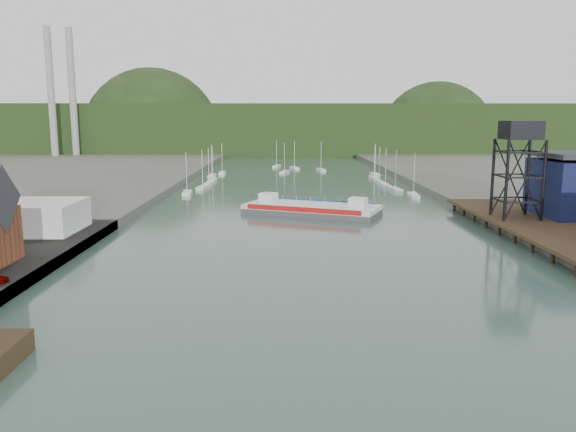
{
  "coord_description": "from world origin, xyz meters",
  "views": [
    {
      "loc": [
        -4.0,
        -34.1,
        18.39
      ],
      "look_at": [
        -3.12,
        49.19,
        4.0
      ],
      "focal_mm": 35.0,
      "sensor_mm": 36.0,
      "label": 1
    }
  ],
  "objects": [
    {
      "name": "smokestacks",
      "position": [
        -106.0,
        232.5,
        30.0
      ],
      "size": [
        11.2,
        8.2,
        60.0
      ],
      "color": "#969691",
      "rests_on": "ground"
    },
    {
      "name": "marina_sailboats",
      "position": [
        0.08,
        138.46,
        0.35
      ],
      "size": [
        57.71,
        92.65,
        0.9
      ],
      "color": "silver",
      "rests_on": "ground"
    },
    {
      "name": "lift_tower",
      "position": [
        35.0,
        58.0,
        15.65
      ],
      "size": [
        6.5,
        6.5,
        16.0
      ],
      "color": "black",
      "rests_on": "east_pier"
    },
    {
      "name": "east_pier",
      "position": [
        37.0,
        45.0,
        1.9
      ],
      "size": [
        14.0,
        70.0,
        2.45
      ],
      "color": "black",
      "rests_on": "ground"
    },
    {
      "name": "ground",
      "position": [
        0.0,
        0.0,
        0.0
      ],
      "size": [
        600.0,
        600.0,
        0.0
      ],
      "primitive_type": "plane",
      "color": "#2E4943",
      "rests_on": "ground"
    },
    {
      "name": "chain_ferry",
      "position": [
        1.81,
        74.55,
        1.07
      ],
      "size": [
        27.91,
        19.58,
        3.73
      ],
      "rotation": [
        0.0,
        0.0,
        -0.4
      ],
      "color": "#464548",
      "rests_on": "ground"
    },
    {
      "name": "distant_hills",
      "position": [
        -3.98,
        301.35,
        10.38
      ],
      "size": [
        500.0,
        120.0,
        80.0
      ],
      "color": "black",
      "rests_on": "ground"
    },
    {
      "name": "white_shed",
      "position": [
        -44.0,
        50.0,
        3.85
      ],
      "size": [
        18.0,
        12.0,
        4.5
      ],
      "primitive_type": "cube",
      "color": "silver",
      "rests_on": "west_quay"
    }
  ]
}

